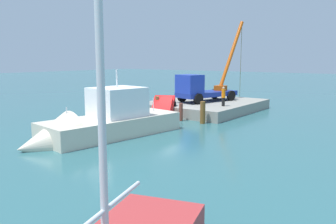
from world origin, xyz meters
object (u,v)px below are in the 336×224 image
object	(u,v)px
moored_yacht	(94,131)
crane_truck	(202,87)
salvaged_car	(162,111)
dock_worker	(223,96)

from	to	relation	value
moored_yacht	crane_truck	bearing A→B (deg)	-177.54
crane_truck	salvaged_car	bearing A→B (deg)	-3.05
crane_truck	moored_yacht	xyz separation A→B (m)	(14.20, 0.61, -1.88)
dock_worker	salvaged_car	xyz separation A→B (m)	(4.35, -3.47, -1.14)
dock_worker	crane_truck	bearing A→B (deg)	-116.14
crane_truck	dock_worker	world-z (taller)	crane_truck
dock_worker	salvaged_car	bearing A→B (deg)	-38.57
crane_truck	salvaged_car	xyz separation A→B (m)	(5.90, -0.31, -1.69)
crane_truck	dock_worker	size ratio (longest dim) A/B	5.34
moored_yacht	salvaged_car	bearing A→B (deg)	-173.65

